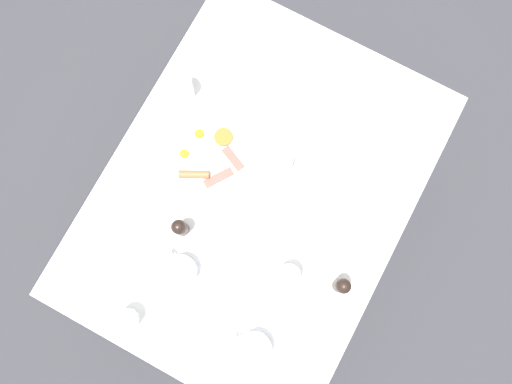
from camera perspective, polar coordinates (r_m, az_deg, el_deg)
name	(u,v)px	position (r m, az deg, el deg)	size (l,w,h in m)	color
ground_plane	(256,219)	(2.23, 0.00, -3.09)	(8.00, 8.00, 0.00)	#333338
table	(256,196)	(1.59, 0.00, -0.50)	(0.90, 1.18, 0.70)	white
breakfast_plate	(208,156)	(1.55, -5.51, 4.09)	(0.29, 0.29, 0.04)	white
teapot_near	(321,215)	(1.49, 7.48, -2.62)	(0.17, 0.13, 0.12)	white
teacup_with_saucer_left	(255,347)	(1.49, -0.11, -17.34)	(0.14, 0.14, 0.06)	white
teacup_with_saucer_right	(181,270)	(1.50, -8.53, -8.83)	(0.14, 0.14, 0.06)	white
water_glass_tall	(125,320)	(1.51, -14.78, -13.98)	(0.07, 0.07, 0.10)	white
water_glass_short	(183,86)	(1.58, -8.40, 11.86)	(0.07, 0.07, 0.11)	white
wine_glass_spare	(288,275)	(1.47, 3.69, -9.47)	(0.07, 0.07, 0.09)	white
creamer_jug	(282,161)	(1.52, 2.95, 3.58)	(0.09, 0.06, 0.06)	white
pepper_grinder	(342,286)	(1.48, 9.79, -10.54)	(0.04, 0.04, 0.11)	black
salt_grinder	(180,228)	(1.48, -8.68, -4.07)	(0.04, 0.04, 0.11)	black
napkin_folded	(398,131)	(1.63, 15.89, 6.75)	(0.17, 0.19, 0.01)	white
fork_by_plate	(265,88)	(1.62, 1.05, 11.76)	(0.08, 0.15, 0.00)	silver
knife_by_plate	(335,83)	(1.64, 8.97, 12.17)	(0.17, 0.12, 0.00)	silver
spoon_for_tea	(254,32)	(1.70, -0.28, 17.86)	(0.15, 0.03, 0.00)	silver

